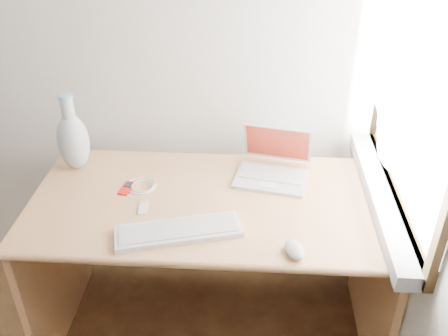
# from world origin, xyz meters

# --- Properties ---
(window) EXTENTS (0.11, 0.99, 1.10)m
(window) POSITION_xyz_m (1.72, 1.30, 1.28)
(window) COLOR white
(window) RESTS_ON right_wall
(desk) EXTENTS (1.42, 0.71, 0.75)m
(desk) POSITION_xyz_m (1.03, 1.37, 0.54)
(desk) COLOR tan
(desk) RESTS_ON floor
(laptop) EXTENTS (0.33, 0.30, 0.20)m
(laptop) POSITION_xyz_m (1.27, 1.47, 0.80)
(laptop) COLOR silver
(laptop) RESTS_ON desk
(external_keyboard) EXTENTS (0.47, 0.25, 0.02)m
(external_keyboard) POSITION_xyz_m (0.93, 1.07, 0.76)
(external_keyboard) COLOR white
(external_keyboard) RESTS_ON desk
(mouse) EXTENTS (0.09, 0.12, 0.04)m
(mouse) POSITION_xyz_m (1.34, 0.98, 0.77)
(mouse) COLOR silver
(mouse) RESTS_ON desk
(ipod) EXTENTS (0.06, 0.10, 0.01)m
(ipod) POSITION_xyz_m (0.68, 1.33, 0.76)
(ipod) COLOR #B6110C
(ipod) RESTS_ON desk
(cable_coil) EXTENTS (0.16, 0.16, 0.01)m
(cable_coil) POSITION_xyz_m (0.74, 1.35, 0.76)
(cable_coil) COLOR white
(cable_coil) RESTS_ON desk
(remote) EXTENTS (0.04, 0.09, 0.01)m
(remote) POSITION_xyz_m (0.77, 1.21, 0.76)
(remote) COLOR white
(remote) RESTS_ON desk
(vase) EXTENTS (0.13, 0.13, 0.34)m
(vase) POSITION_xyz_m (0.43, 1.48, 0.89)
(vase) COLOR #B1C1CC
(vase) RESTS_ON desk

